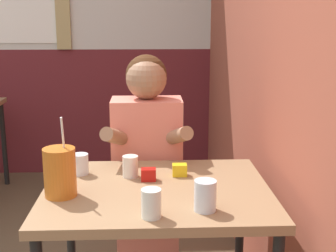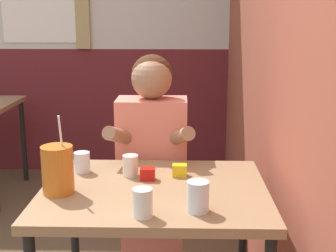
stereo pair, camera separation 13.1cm
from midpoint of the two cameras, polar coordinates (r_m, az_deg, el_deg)
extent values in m
cube|color=#9E4C38|center=(2.80, 12.27, 12.30)|extent=(0.06, 4.63, 2.70)
cube|color=maroon|center=(4.27, -10.46, 1.86)|extent=(5.73, 0.06, 1.10)
cube|color=#93704C|center=(1.84, 0.36, -8.08)|extent=(0.88, 0.71, 0.04)
cylinder|color=black|center=(2.32, -9.67, -13.45)|extent=(0.04, 0.04, 0.70)
cylinder|color=black|center=(2.31, 10.77, -13.65)|extent=(0.04, 0.04, 0.70)
cylinder|color=black|center=(4.12, -16.34, -1.79)|extent=(0.04, 0.04, 0.70)
cube|color=#EA7F6B|center=(2.50, -0.30, -14.26)|extent=(0.31, 0.20, 0.46)
cube|color=#EA7F6B|center=(2.31, -0.32, -3.23)|extent=(0.34, 0.20, 0.54)
sphere|color=#472814|center=(2.25, -0.31, 6.23)|extent=(0.20, 0.20, 0.20)
sphere|color=#9E7051|center=(2.23, -0.33, 5.79)|extent=(0.19, 0.19, 0.19)
cylinder|color=#9E7051|center=(2.15, -4.07, -1.26)|extent=(0.14, 0.27, 0.15)
cylinder|color=#9E7051|center=(2.14, 3.20, -1.31)|extent=(0.14, 0.27, 0.15)
cylinder|color=#C6661E|center=(1.79, -11.27, -5.29)|extent=(0.12, 0.12, 0.18)
cylinder|color=white|center=(1.75, -10.91, -0.89)|extent=(0.01, 0.04, 0.14)
cylinder|color=silver|center=(2.02, -8.62, -4.41)|extent=(0.07, 0.07, 0.09)
cylinder|color=silver|center=(1.57, -0.70, -9.38)|extent=(0.07, 0.07, 0.10)
cylinder|color=silver|center=(1.96, -2.69, -4.86)|extent=(0.07, 0.07, 0.09)
cylinder|color=silver|center=(1.62, 6.02, -8.57)|extent=(0.08, 0.08, 0.11)
cube|color=#B7140F|center=(1.91, -0.54, -5.90)|extent=(0.06, 0.04, 0.05)
cube|color=yellow|center=(1.96, 3.34, -5.43)|extent=(0.06, 0.04, 0.05)
camera|label=1|loc=(0.07, -88.04, 0.47)|focal=50.00mm
camera|label=2|loc=(0.07, 91.96, -0.47)|focal=50.00mm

